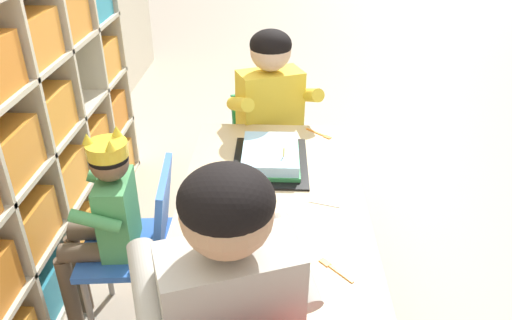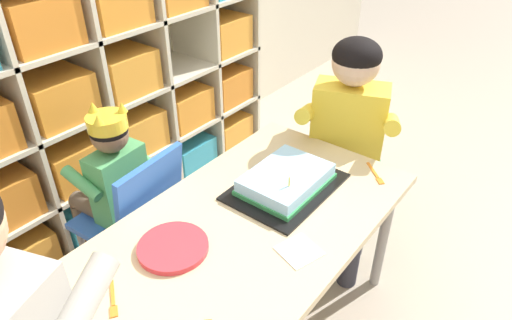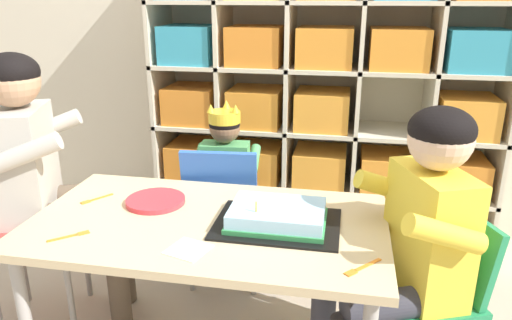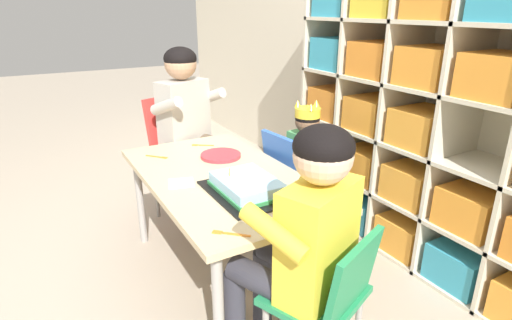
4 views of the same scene
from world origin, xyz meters
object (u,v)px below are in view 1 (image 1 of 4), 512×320
Objects in this scene: activity_table at (271,207)px; child_with_crown at (105,213)px; adult_helper_seated at (224,304)px; classroom_chair_guest_side at (266,143)px; classroom_chair_blue at (141,239)px; birthday_cake_on_tray at (270,157)px; fork_beside_plate_stack at (239,283)px; guest_at_table_side at (274,113)px; paper_plate_stack at (240,230)px; fork_scattered_mid_table at (320,134)px; fork_at_table_front_edge at (334,269)px.

child_with_crown is (-0.08, 0.60, 0.02)m from activity_table.
adult_helper_seated is 1.75× the size of classroom_chair_guest_side.
adult_helper_seated is at bearing 27.44° from classroom_chair_blue.
fork_beside_plate_stack is at bearing 173.76° from birthday_cake_on_tray.
activity_table is 1.91× the size of classroom_chair_guest_side.
guest_at_table_side is at bearing -0.03° from activity_table.
guest_at_table_side reaches higher than birthday_cake_on_tray.
fork_scattered_mid_table is at bearing -23.08° from paper_plate_stack.
fork_scattered_mid_table is at bearing 136.88° from fork_at_table_front_edge.
adult_helper_seated is 10.41× the size of fork_at_table_front_edge.
fork_at_table_front_edge is at bearing -153.83° from activity_table.
guest_at_table_side reaches higher than paper_plate_stack.
child_with_crown reaches higher than fork_scattered_mid_table.
birthday_cake_on_tray is (-0.42, 0.01, -0.00)m from guest_at_table_side.
birthday_cake_on_tray is (0.32, -0.59, 0.06)m from child_with_crown.
child_with_crown is at bearing -90.46° from classroom_chair_blue.
guest_at_table_side is (-0.10, -0.04, 0.22)m from classroom_chair_guest_side.
fork_at_table_front_edge is at bearing 59.69° from classroom_chair_blue.
classroom_chair_guest_side is 2.94× the size of paper_plate_stack.
fork_at_table_front_edge is at bearing -157.02° from adult_helper_seated.
classroom_chair_blue is 0.58m from fork_beside_plate_stack.
classroom_chair_blue is at bearing -9.76° from fork_beside_plate_stack.
paper_plate_stack is 0.23m from fork_beside_plate_stack.
guest_at_table_side is (0.73, -0.48, 0.19)m from classroom_chair_blue.
fork_beside_plate_stack is (-1.12, 0.09, -0.03)m from guest_at_table_side.
guest_at_table_side is 1.12m from fork_beside_plate_stack.
fork_at_table_front_edge is (-1.15, -0.23, 0.19)m from classroom_chair_guest_side.
guest_at_table_side is at bearing 141.42° from classroom_chair_blue.
paper_plate_stack is at bearing 63.06° from classroom_chair_blue.
activity_table is 1.41× the size of child_with_crown.
fork_scattered_mid_table is at bearing -58.70° from guest_at_table_side.
classroom_chair_blue is at bearing -156.85° from fork_at_table_front_edge.
paper_plate_stack reaches higher than fork_scattered_mid_table.
birthday_cake_on_tray is (0.89, -0.10, -0.10)m from adult_helper_seated.
fork_beside_plate_stack is (-1.22, 0.05, 0.19)m from classroom_chair_guest_side.
child_with_crown is 0.77× the size of adult_helper_seated.
fork_beside_plate_stack is (-0.69, 0.08, -0.03)m from birthday_cake_on_tray.
classroom_chair_blue is 0.81× the size of child_with_crown.
child_with_crown is at bearing 74.02° from paper_plate_stack.
birthday_cake_on_tray reaches higher than classroom_chair_guest_side.
adult_helper_seated is (-0.59, -0.38, 0.28)m from classroom_chair_blue.
paper_plate_stack is at bearing -115.49° from classroom_chair_guest_side.
activity_table is 0.60m from child_with_crown.
paper_plate_stack is (-0.98, 0.06, 0.19)m from classroom_chair_guest_side.
child_with_crown reaches higher than fork_beside_plate_stack.
activity_table is at bearing -66.28° from fork_beside_plate_stack.
classroom_chair_guest_side is at bearing -112.24° from adult_helper_seated.
classroom_chair_guest_side is 1.18m from fork_at_table_front_edge.
child_with_crown is 0.52m from paper_plate_stack.
fork_scattered_mid_table is at bearing -124.77° from adult_helper_seated.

